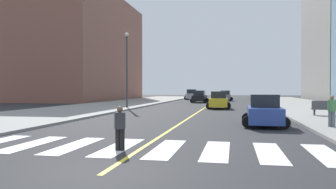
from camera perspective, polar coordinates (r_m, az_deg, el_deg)
name	(u,v)px	position (r m, az deg, el deg)	size (l,w,h in m)	color
ground_plane	(99,176)	(8.80, -11.61, -13.41)	(220.00, 220.00, 0.00)	#28282B
sidewalk_kerb_west	(60,112)	(31.95, -17.89, -2.86)	(10.00, 120.00, 0.15)	gray
crosswalk_paint	(142,148)	(12.50, -4.39, -9.06)	(13.50, 4.00, 0.01)	silver
lane_divider_paint	(210,104)	(48.02, 7.24, -1.64)	(0.16, 80.00, 0.01)	yellow
low_rise_brick_west	(81,49)	(68.65, -14.58, 7.46)	(16.00, 32.00, 19.95)	brown
car_blue_nearest	(264,111)	(20.43, 16.08, -2.76)	(2.64, 4.17, 1.85)	#2D479E
car_yellow_second	(219,101)	(37.33, 8.63, -1.03)	(2.69, 4.28, 1.90)	gold
car_silver_third	(192,95)	(67.95, 4.09, -0.05)	(2.95, 4.69, 2.08)	#B7B7BC
car_black_fourth	(200,97)	(53.22, 5.40, -0.42)	(2.76, 4.34, 1.92)	black
car_gray_fifth	(225,96)	(62.04, 9.76, -0.25)	(2.75, 4.28, 1.88)	slate
park_bench	(324,108)	(28.11, 25.05, -2.16)	(1.84, 0.72, 1.12)	#47474C
pedestrian_crossing	(120,126)	(11.95, -8.19, -5.38)	(0.39, 0.39, 1.56)	black
pedestrian_waiting_east	(332,110)	(19.85, 26.14, -2.32)	(0.42, 0.42, 1.68)	slate
street_lamp	(127,64)	(37.16, -7.03, 5.23)	(0.44, 0.44, 8.23)	#38383D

